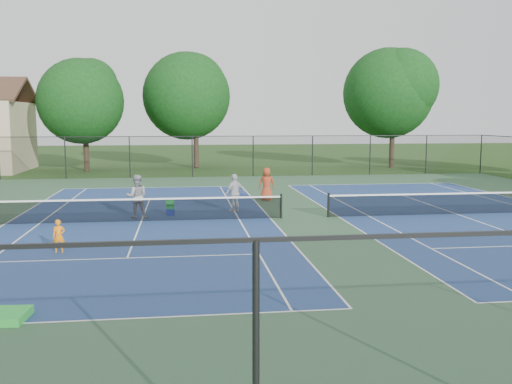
{
  "coord_description": "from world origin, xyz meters",
  "views": [
    {
      "loc": [
        -5.28,
        -23.97,
        4.3
      ],
      "look_at": [
        -2.27,
        -1.0,
        1.3
      ],
      "focal_mm": 40.0,
      "sensor_mm": 36.0,
      "label": 1
    }
  ],
  "objects": [
    {
      "name": "tree_back_a",
      "position": [
        -13.0,
        24.0,
        6.04
      ],
      "size": [
        6.8,
        6.8,
        9.15
      ],
      "color": "#2D2116",
      "rests_on": "ground"
    },
    {
      "name": "instructor",
      "position": [
        -7.23,
        0.86,
        0.95
      ],
      "size": [
        0.95,
        0.75,
        1.9
      ],
      "primitive_type": "imported",
      "rotation": [
        0.0,
        0.0,
        3.18
      ],
      "color": "#949497",
      "rests_on": "ground"
    },
    {
      "name": "tree_back_d",
      "position": [
        13.0,
        24.0,
        6.82
      ],
      "size": [
        7.8,
        7.8,
        10.37
      ],
      "color": "#2D2116",
      "rests_on": "ground"
    },
    {
      "name": "court_pad",
      "position": [
        0.0,
        0.0,
        0.0
      ],
      "size": [
        36.0,
        36.0,
        0.01
      ],
      "primitive_type": "cube",
      "color": "#30563C",
      "rests_on": "ground"
    },
    {
      "name": "tennis_court_left",
      "position": [
        -7.0,
        0.0,
        0.1
      ],
      "size": [
        12.0,
        23.83,
        1.07
      ],
      "color": "navy",
      "rests_on": "ground"
    },
    {
      "name": "tree_back_b",
      "position": [
        -4.0,
        26.0,
        6.6
      ],
      "size": [
        7.6,
        7.6,
        10.03
      ],
      "color": "#2D2116",
      "rests_on": "ground"
    },
    {
      "name": "ground",
      "position": [
        0.0,
        0.0,
        0.0
      ],
      "size": [
        140.0,
        140.0,
        0.0
      ],
      "primitive_type": "plane",
      "color": "#234716",
      "rests_on": "ground"
    },
    {
      "name": "bystander_c",
      "position": [
        -0.88,
        5.36,
        0.88
      ],
      "size": [
        0.91,
        0.64,
        1.76
      ],
      "primitive_type": "imported",
      "rotation": [
        0.0,
        0.0,
        3.04
      ],
      "color": "#95351B",
      "rests_on": "ground"
    },
    {
      "name": "perimeter_fence",
      "position": [
        0.0,
        0.0,
        1.6
      ],
      "size": [
        36.08,
        36.08,
        3.02
      ],
      "color": "black",
      "rests_on": "ground"
    },
    {
      "name": "bystander_a",
      "position": [
        -2.87,
        1.93,
        0.88
      ],
      "size": [
        1.1,
        0.94,
        1.77
      ],
      "primitive_type": "imported",
      "rotation": [
        0.0,
        0.0,
        3.73
      ],
      "color": "silver",
      "rests_on": "ground"
    },
    {
      "name": "child_player",
      "position": [
        -9.24,
        -5.32,
        0.54
      ],
      "size": [
        0.42,
        0.31,
        1.08
      ],
      "primitive_type": "imported",
      "rotation": [
        0.0,
        0.0,
        0.13
      ],
      "color": "orange",
      "rests_on": "ground"
    },
    {
      "name": "ball_hopper",
      "position": [
        -5.82,
        1.35,
        0.5
      ],
      "size": [
        0.37,
        0.32,
        0.38
      ],
      "primitive_type": "cube",
      "rotation": [
        0.0,
        0.0,
        -0.14
      ],
      "color": "green",
      "rests_on": "ball_crate"
    },
    {
      "name": "ball_crate",
      "position": [
        -5.82,
        1.35,
        0.16
      ],
      "size": [
        0.37,
        0.31,
        0.31
      ],
      "primitive_type": "cube",
      "rotation": [
        0.0,
        0.0,
        -0.07
      ],
      "color": "navy",
      "rests_on": "ground"
    },
    {
      "name": "tennis_court_right",
      "position": [
        7.0,
        0.0,
        0.1
      ],
      "size": [
        12.0,
        23.83,
        1.07
      ],
      "color": "navy",
      "rests_on": "ground"
    }
  ]
}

